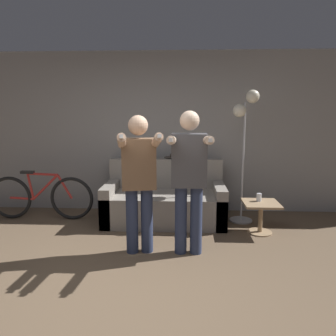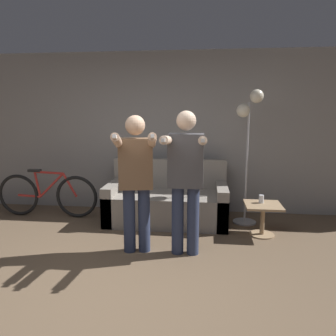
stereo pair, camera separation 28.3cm
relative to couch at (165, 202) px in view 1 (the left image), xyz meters
The scene contains 10 objects.
ground_plane 2.11m from the couch, 99.82° to the right, with size 16.00×16.00×0.00m, color brown.
wall_back 1.23m from the couch, 120.89° to the left, with size 10.00×0.05×2.60m.
couch is the anchor object (origin of this frame).
person_left 1.34m from the couch, 101.08° to the right, with size 0.54×0.72×1.61m.
person_right 1.38m from the couch, 73.34° to the right, with size 0.47×0.67×1.66m.
cat 0.80m from the couch, 54.78° to the left, with size 0.43×0.12×0.16m.
floor_lamp 1.65m from the couch, ahead, with size 0.37×0.34×1.96m.
side_table 1.41m from the couch, 18.06° to the right, with size 0.48×0.48×0.43m.
cup 1.39m from the couch, 15.50° to the right, with size 0.07×0.07×0.11m.
bicycle 1.91m from the couch, behind, with size 1.63×0.07×0.76m.
Camera 1 is at (0.64, -2.73, 1.66)m, focal length 35.00 mm.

